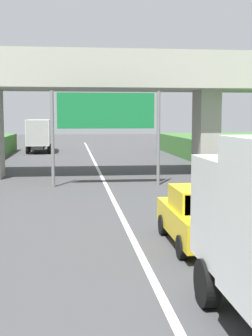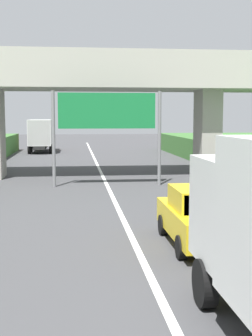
# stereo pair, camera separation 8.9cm
# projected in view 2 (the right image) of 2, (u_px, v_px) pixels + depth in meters

# --- Properties ---
(lane_centre_stripe) EXTENTS (0.20, 87.57, 0.01)m
(lane_centre_stripe) POSITION_uv_depth(u_px,v_px,m) (110.00, 191.00, 23.30)
(lane_centre_stripe) COLOR white
(lane_centre_stripe) RESTS_ON ground
(overpass_bridge) EXTENTS (40.00, 4.80, 7.61)m
(overpass_bridge) POSITION_uv_depth(u_px,v_px,m) (102.00, 85.00, 28.54)
(overpass_bridge) COLOR #ADA89E
(overpass_bridge) RESTS_ON ground
(overhead_highway_sign) EXTENTS (5.88, 0.18, 5.11)m
(overhead_highway_sign) POSITION_uv_depth(u_px,v_px,m) (107.00, 117.00, 24.62)
(overhead_highway_sign) COLOR slate
(overhead_highway_sign) RESTS_ON ground
(truck_orange) EXTENTS (2.44, 7.30, 3.44)m
(truck_orange) POSITION_uv_depth(u_px,v_px,m) (41.00, 134.00, 48.74)
(truck_orange) COLOR black
(truck_orange) RESTS_ON ground
(car_yellow) EXTENTS (1.86, 4.10, 1.72)m
(car_yellow) POSITION_uv_depth(u_px,v_px,m) (199.00, 217.00, 13.39)
(car_yellow) COLOR gold
(car_yellow) RESTS_ON ground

